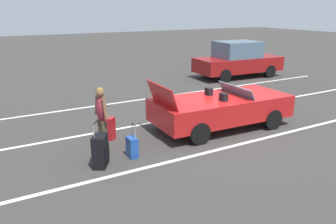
{
  "coord_description": "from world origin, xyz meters",
  "views": [
    {
      "loc": [
        -6.12,
        -7.59,
        3.46
      ],
      "look_at": [
        -1.8,
        0.01,
        0.75
      ],
      "focal_mm": 36.25,
      "sensor_mm": 36.0,
      "label": 1
    }
  ],
  "objects_px": {
    "suitcase_medium_bright": "(107,128)",
    "traveler_person": "(101,116)",
    "suitcase_small_carryon": "(132,147)",
    "suitcase_large_black": "(100,151)",
    "parked_sedan_near": "(238,60)",
    "convertible_car": "(226,107)"
  },
  "relations": [
    {
      "from": "convertible_car",
      "to": "suitcase_medium_bright",
      "type": "relative_size",
      "value": 4.34
    },
    {
      "from": "suitcase_large_black",
      "to": "suitcase_small_carryon",
      "type": "relative_size",
      "value": 1.26
    },
    {
      "from": "suitcase_large_black",
      "to": "parked_sedan_near",
      "type": "xyz_separation_m",
      "value": [
        9.53,
        6.45,
        0.52
      ]
    },
    {
      "from": "convertible_car",
      "to": "traveler_person",
      "type": "height_order",
      "value": "traveler_person"
    },
    {
      "from": "parked_sedan_near",
      "to": "traveler_person",
      "type": "bearing_deg",
      "value": -144.71
    },
    {
      "from": "convertible_car",
      "to": "parked_sedan_near",
      "type": "height_order",
      "value": "parked_sedan_near"
    },
    {
      "from": "convertible_car",
      "to": "suitcase_medium_bright",
      "type": "xyz_separation_m",
      "value": [
        -3.48,
        0.79,
        -0.28
      ]
    },
    {
      "from": "suitcase_large_black",
      "to": "traveler_person",
      "type": "relative_size",
      "value": 0.64
    },
    {
      "from": "traveler_person",
      "to": "parked_sedan_near",
      "type": "xyz_separation_m",
      "value": [
        9.22,
        5.72,
        -0.04
      ]
    },
    {
      "from": "convertible_car",
      "to": "suitcase_medium_bright",
      "type": "bearing_deg",
      "value": 169.6
    },
    {
      "from": "suitcase_medium_bright",
      "to": "parked_sedan_near",
      "type": "height_order",
      "value": "parked_sedan_near"
    },
    {
      "from": "traveler_person",
      "to": "parked_sedan_near",
      "type": "bearing_deg",
      "value": 22.79
    },
    {
      "from": "suitcase_large_black",
      "to": "parked_sedan_near",
      "type": "relative_size",
      "value": 0.23
    },
    {
      "from": "suitcase_small_carryon",
      "to": "traveler_person",
      "type": "distance_m",
      "value": 1.06
    },
    {
      "from": "parked_sedan_near",
      "to": "convertible_car",
      "type": "bearing_deg",
      "value": -129.62
    },
    {
      "from": "suitcase_large_black",
      "to": "traveler_person",
      "type": "distance_m",
      "value": 0.97
    },
    {
      "from": "suitcase_large_black",
      "to": "suitcase_medium_bright",
      "type": "distance_m",
      "value": 1.67
    },
    {
      "from": "suitcase_medium_bright",
      "to": "traveler_person",
      "type": "height_order",
      "value": "traveler_person"
    },
    {
      "from": "traveler_person",
      "to": "parked_sedan_near",
      "type": "height_order",
      "value": "parked_sedan_near"
    },
    {
      "from": "convertible_car",
      "to": "suitcase_small_carryon",
      "type": "bearing_deg",
      "value": -166.85
    },
    {
      "from": "suitcase_small_carryon",
      "to": "traveler_person",
      "type": "bearing_deg",
      "value": -49.89
    },
    {
      "from": "suitcase_small_carryon",
      "to": "traveler_person",
      "type": "relative_size",
      "value": 0.5
    }
  ]
}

